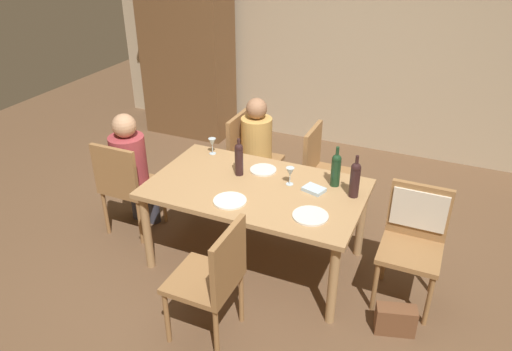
{
  "coord_description": "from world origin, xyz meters",
  "views": [
    {
      "loc": [
        1.35,
        -3.06,
        2.64
      ],
      "look_at": [
        0.0,
        0.0,
        0.83
      ],
      "focal_mm": 34.02,
      "sensor_mm": 36.0,
      "label": 1
    }
  ],
  "objects_px": {
    "wine_bottle_tall_green": "(355,179)",
    "person_woman_host": "(259,145)",
    "chair_far_left": "(249,154)",
    "dinner_plate_guest_right": "(310,216)",
    "chair_near": "(214,276)",
    "chair_right_end": "(415,228)",
    "armoire_cabinet": "(187,50)",
    "dining_table": "(256,195)",
    "wine_glass_near_left": "(290,173)",
    "dinner_plate_host": "(263,170)",
    "chair_far_right": "(323,168)",
    "wine_bottle_short_olive": "(336,169)",
    "person_man_bearded": "(131,164)",
    "wine_bottle_dark_red": "(239,158)",
    "dinner_plate_guest_left": "(230,201)",
    "wine_glass_centre": "(212,143)",
    "handbag": "(395,320)"
  },
  "relations": [
    {
      "from": "wine_bottle_tall_green",
      "to": "person_woman_host",
      "type": "bearing_deg",
      "value": 146.92
    },
    {
      "from": "person_woman_host",
      "to": "wine_bottle_short_olive",
      "type": "bearing_deg",
      "value": 56.57
    },
    {
      "from": "wine_bottle_tall_green",
      "to": "wine_glass_centre",
      "type": "height_order",
      "value": "wine_bottle_tall_green"
    },
    {
      "from": "wine_bottle_dark_red",
      "to": "handbag",
      "type": "xyz_separation_m",
      "value": [
        1.44,
        -0.48,
        -0.77
      ]
    },
    {
      "from": "chair_right_end",
      "to": "chair_far_left",
      "type": "bearing_deg",
      "value": -24.04
    },
    {
      "from": "chair_right_end",
      "to": "dinner_plate_guest_left",
      "type": "height_order",
      "value": "chair_right_end"
    },
    {
      "from": "chair_right_end",
      "to": "person_man_bearded",
      "type": "relative_size",
      "value": 0.8
    },
    {
      "from": "chair_far_left",
      "to": "wine_bottle_dark_red",
      "type": "relative_size",
      "value": 2.85
    },
    {
      "from": "wine_glass_near_left",
      "to": "dinner_plate_host",
      "type": "relative_size",
      "value": 0.67
    },
    {
      "from": "wine_glass_centre",
      "to": "dinner_plate_host",
      "type": "bearing_deg",
      "value": -12.12
    },
    {
      "from": "chair_far_left",
      "to": "wine_bottle_tall_green",
      "type": "xyz_separation_m",
      "value": [
        1.21,
        -0.72,
        0.35
      ]
    },
    {
      "from": "armoire_cabinet",
      "to": "dinner_plate_guest_right",
      "type": "xyz_separation_m",
      "value": [
        2.48,
        -2.49,
        -0.36
      ]
    },
    {
      "from": "person_woman_host",
      "to": "dining_table",
      "type": "bearing_deg",
      "value": 22.05
    },
    {
      "from": "chair_far_right",
      "to": "wine_bottle_short_olive",
      "type": "distance_m",
      "value": 0.75
    },
    {
      "from": "wine_bottle_dark_red",
      "to": "dinner_plate_guest_left",
      "type": "bearing_deg",
      "value": -73.85
    },
    {
      "from": "chair_near",
      "to": "wine_glass_centre",
      "type": "bearing_deg",
      "value": 28.34
    },
    {
      "from": "chair_far_right",
      "to": "wine_bottle_dark_red",
      "type": "xyz_separation_m",
      "value": [
        -0.51,
        -0.75,
        0.34
      ]
    },
    {
      "from": "chair_right_end",
      "to": "wine_glass_centre",
      "type": "xyz_separation_m",
      "value": [
        -1.83,
        0.27,
        0.24
      ]
    },
    {
      "from": "chair_near",
      "to": "wine_bottle_tall_green",
      "type": "distance_m",
      "value": 1.29
    },
    {
      "from": "wine_bottle_tall_green",
      "to": "wine_glass_near_left",
      "type": "height_order",
      "value": "wine_bottle_tall_green"
    },
    {
      "from": "chair_far_left",
      "to": "dinner_plate_guest_right",
      "type": "xyz_separation_m",
      "value": [
        1.0,
        -1.12,
        0.2
      ]
    },
    {
      "from": "wine_bottle_dark_red",
      "to": "wine_glass_near_left",
      "type": "bearing_deg",
      "value": 1.65
    },
    {
      "from": "dining_table",
      "to": "chair_far_left",
      "type": "relative_size",
      "value": 1.85
    },
    {
      "from": "dining_table",
      "to": "person_woman_host",
      "type": "bearing_deg",
      "value": 112.05
    },
    {
      "from": "chair_far_left",
      "to": "chair_right_end",
      "type": "distance_m",
      "value": 1.87
    },
    {
      "from": "wine_glass_centre",
      "to": "dinner_plate_host",
      "type": "distance_m",
      "value": 0.57
    },
    {
      "from": "person_man_bearded",
      "to": "dinner_plate_guest_right",
      "type": "bearing_deg",
      "value": -8.55
    },
    {
      "from": "wine_bottle_dark_red",
      "to": "handbag",
      "type": "bearing_deg",
      "value": -18.42
    },
    {
      "from": "wine_glass_centre",
      "to": "dinner_plate_guest_left",
      "type": "bearing_deg",
      "value": -52.93
    },
    {
      "from": "wine_bottle_dark_red",
      "to": "chair_far_right",
      "type": "bearing_deg",
      "value": 56.11
    },
    {
      "from": "dinner_plate_guest_left",
      "to": "wine_glass_centre",
      "type": "bearing_deg",
      "value": 127.07
    },
    {
      "from": "dinner_plate_guest_right",
      "to": "wine_bottle_dark_red",
      "type": "bearing_deg",
      "value": 153.49
    },
    {
      "from": "chair_near",
      "to": "chair_right_end",
      "type": "bearing_deg",
      "value": -48.66
    },
    {
      "from": "wine_bottle_short_olive",
      "to": "dinner_plate_host",
      "type": "relative_size",
      "value": 1.5
    },
    {
      "from": "handbag",
      "to": "chair_near",
      "type": "bearing_deg",
      "value": -155.01
    },
    {
      "from": "wine_bottle_short_olive",
      "to": "dinner_plate_guest_right",
      "type": "xyz_separation_m",
      "value": [
        -0.03,
        -0.51,
        -0.14
      ]
    },
    {
      "from": "dinner_plate_guest_left",
      "to": "armoire_cabinet",
      "type": "bearing_deg",
      "value": 126.27
    },
    {
      "from": "person_woman_host",
      "to": "dinner_plate_guest_left",
      "type": "distance_m",
      "value": 1.2
    },
    {
      "from": "chair_far_left",
      "to": "person_man_bearded",
      "type": "xyz_separation_m",
      "value": [
        -0.76,
        -0.86,
        0.13
      ]
    },
    {
      "from": "armoire_cabinet",
      "to": "wine_glass_centre",
      "type": "distance_m",
      "value": 2.32
    },
    {
      "from": "person_woman_host",
      "to": "chair_far_left",
      "type": "bearing_deg",
      "value": -90.0
    },
    {
      "from": "dining_table",
      "to": "wine_bottle_short_olive",
      "type": "bearing_deg",
      "value": 25.97
    },
    {
      "from": "person_woman_host",
      "to": "dinner_plate_guest_right",
      "type": "bearing_deg",
      "value": 38.37
    },
    {
      "from": "chair_far_left",
      "to": "wine_bottle_dark_red",
      "type": "bearing_deg",
      "value": 19.13
    },
    {
      "from": "armoire_cabinet",
      "to": "dining_table",
      "type": "bearing_deg",
      "value": -49.09
    },
    {
      "from": "wine_bottle_tall_green",
      "to": "dinner_plate_guest_right",
      "type": "bearing_deg",
      "value": -117.42
    },
    {
      "from": "chair_near",
      "to": "handbag",
      "type": "xyz_separation_m",
      "value": [
        1.15,
        0.53,
        -0.42
      ]
    },
    {
      "from": "wine_bottle_dark_red",
      "to": "wine_glass_near_left",
      "type": "relative_size",
      "value": 2.17
    },
    {
      "from": "dining_table",
      "to": "handbag",
      "type": "xyz_separation_m",
      "value": [
        1.23,
        -0.35,
        -0.54
      ]
    },
    {
      "from": "wine_glass_near_left",
      "to": "handbag",
      "type": "bearing_deg",
      "value": -26.22
    }
  ]
}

